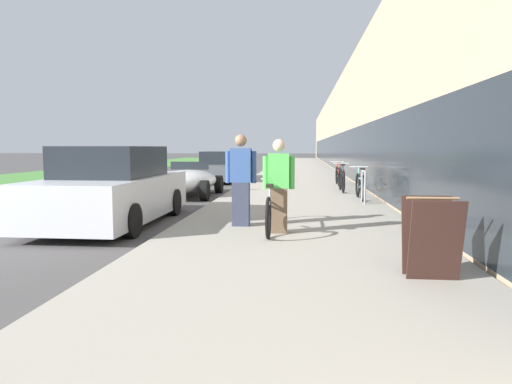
% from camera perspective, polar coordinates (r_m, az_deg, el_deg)
% --- Properties ---
extents(sidewalk_slab, '(4.49, 70.00, 0.11)m').
position_cam_1_polar(sidewalk_slab, '(26.31, 5.42, 2.34)').
color(sidewalk_slab, gray).
rests_on(sidewalk_slab, ground).
extents(storefront_facade, '(10.01, 70.00, 5.60)m').
position_cam_1_polar(storefront_facade, '(35.03, 17.62, 7.40)').
color(storefront_facade, tan).
rests_on(storefront_facade, ground).
extents(lawn_strip, '(6.51, 70.00, 0.03)m').
position_cam_1_polar(lawn_strip, '(33.17, -18.39, 2.68)').
color(lawn_strip, '#478438').
rests_on(lawn_strip, ground).
extents(tandem_bicycle, '(0.52, 2.43, 0.85)m').
position_cam_1_polar(tandem_bicycle, '(8.00, 1.99, -2.10)').
color(tandem_bicycle, black).
rests_on(tandem_bicycle, sidewalk_slab).
extents(person_rider, '(0.53, 0.21, 1.57)m').
position_cam_1_polar(person_rider, '(7.65, 2.85, 0.75)').
color(person_rider, brown).
rests_on(person_rider, sidewalk_slab).
extents(person_bystander, '(0.57, 0.22, 1.67)m').
position_cam_1_polar(person_bystander, '(8.32, -1.90, 1.49)').
color(person_bystander, '#33384C').
rests_on(person_bystander, sidewalk_slab).
extents(bike_rack_hoop, '(0.05, 0.60, 0.84)m').
position_cam_1_polar(bike_rack_hoop, '(12.08, 13.31, 1.08)').
color(bike_rack_hoop, gray).
rests_on(bike_rack_hoop, sidewalk_slab).
extents(cruiser_bike_nearest, '(0.52, 1.84, 0.90)m').
position_cam_1_polar(cruiser_bike_nearest, '(12.90, 12.91, 0.77)').
color(cruiser_bike_nearest, black).
rests_on(cruiser_bike_nearest, sidewalk_slab).
extents(cruiser_bike_middle, '(0.52, 1.82, 0.92)m').
position_cam_1_polar(cruiser_bike_middle, '(15.13, 10.67, 1.54)').
color(cruiser_bike_middle, black).
rests_on(cruiser_bike_middle, sidewalk_slab).
extents(cruiser_bike_farthest, '(0.52, 1.80, 0.88)m').
position_cam_1_polar(cruiser_bike_farthest, '(17.64, 10.20, 2.07)').
color(cruiser_bike_farthest, black).
rests_on(cruiser_bike_farthest, sidewalk_slab).
extents(sandwich_board_sign, '(0.56, 0.56, 0.90)m').
position_cam_1_polar(sandwich_board_sign, '(5.40, 21.09, -5.29)').
color(sandwich_board_sign, '#331E19').
rests_on(sandwich_board_sign, sidewalk_slab).
extents(parked_sedan_curbside, '(1.94, 4.40, 1.57)m').
position_cam_1_polar(parked_sedan_curbside, '(9.57, -17.46, 0.36)').
color(parked_sedan_curbside, silver).
rests_on(parked_sedan_curbside, ground).
extents(vintage_roadster_curbside, '(1.91, 3.99, 1.08)m').
position_cam_1_polar(vintage_roadster_curbside, '(14.58, -8.74, 1.32)').
color(vintage_roadster_curbside, white).
rests_on(vintage_roadster_curbside, ground).
extents(parked_sedan_far, '(1.81, 4.68, 1.36)m').
position_cam_1_polar(parked_sedan_far, '(20.78, -4.43, 3.06)').
color(parked_sedan_far, '#4C5156').
rests_on(parked_sedan_far, ground).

